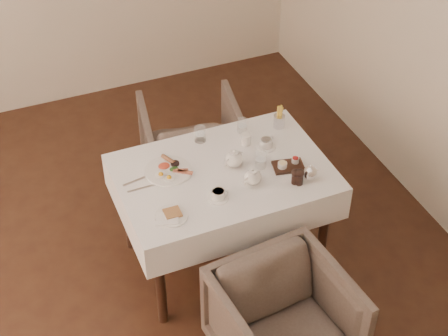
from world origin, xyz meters
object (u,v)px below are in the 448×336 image
armchair_near (284,324)px  breakfast_plate (168,170)px  armchair_far (192,144)px  teapot_centre (234,158)px  table (223,186)px

armchair_near → breakfast_plate: (-0.31, 1.00, 0.44)m
breakfast_plate → armchair_far: bearing=61.1°
breakfast_plate → teapot_centre: size_ratio=1.84×
armchair_far → teapot_centre: (-0.02, -0.83, 0.49)m
armchair_near → breakfast_plate: bearing=101.9°
table → breakfast_plate: breakfast_plate is taller
table → armchair_near: table is taller
table → armchair_far: 0.91m
armchair_far → teapot_centre: teapot_centre is taller
teapot_centre → armchair_far: bearing=64.7°
breakfast_plate → armchair_near: bearing=-72.2°
table → armchair_near: 0.92m
table → armchair_far: bearing=83.3°
breakfast_plate → teapot_centre: teapot_centre is taller
table → breakfast_plate: (-0.31, 0.13, 0.13)m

